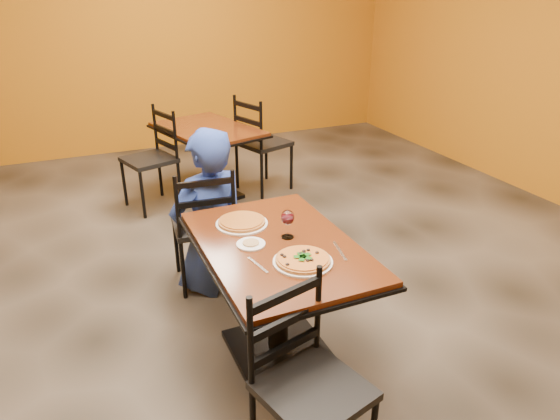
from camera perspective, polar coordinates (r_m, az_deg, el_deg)
name	(u,v)px	position (r m, az deg, el deg)	size (l,w,h in m)	color
floor	(250,307)	(3.55, -3.48, -10.97)	(7.00, 8.00, 0.01)	black
wall_back	(135,32)	(6.82, -16.26, 18.90)	(7.00, 0.01, 3.00)	#AB6413
table_main	(278,273)	(2.85, -0.24, -7.24)	(0.83, 1.23, 0.75)	#56240D
table_second	(209,146)	(5.14, -8.17, 7.20)	(1.05, 1.31, 0.75)	#56240D
chair_main_near	(313,392)	(2.28, 3.85, -20.00)	(0.42, 0.42, 0.93)	black
chair_main_far	(203,225)	(3.65, -8.76, -1.68)	(0.42, 0.42, 0.93)	black
chair_second_left	(149,160)	(5.04, -14.74, 5.52)	(0.44, 0.44, 0.98)	black
chair_second_right	(264,144)	(5.33, -1.87, 7.60)	(0.46, 0.46, 1.02)	black
diner	(209,210)	(3.55, -8.14, -0.01)	(0.60, 0.39, 1.20)	#1B2A97
plate_main	(303,262)	(2.57, 2.63, -5.94)	(0.31, 0.31, 0.01)	white
pizza_main	(303,259)	(2.57, 2.63, -5.63)	(0.28, 0.28, 0.02)	maroon
plate_far	(242,224)	(2.97, -4.39, -1.56)	(0.31, 0.31, 0.01)	white
pizza_far	(242,221)	(2.97, -4.40, -1.28)	(0.28, 0.28, 0.02)	#B67023
side_plate	(251,244)	(2.74, -3.35, -3.92)	(0.16, 0.16, 0.01)	white
dip	(251,243)	(2.74, -3.35, -3.75)	(0.09, 0.09, 0.01)	#A58150
wine_glass	(288,223)	(2.78, 0.87, -1.48)	(0.08, 0.08, 0.18)	white
fork	(258,265)	(2.55, -2.56, -6.28)	(0.01, 0.19, 0.00)	silver
knife	(340,251)	(2.70, 6.87, -4.67)	(0.01, 0.21, 0.00)	silver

